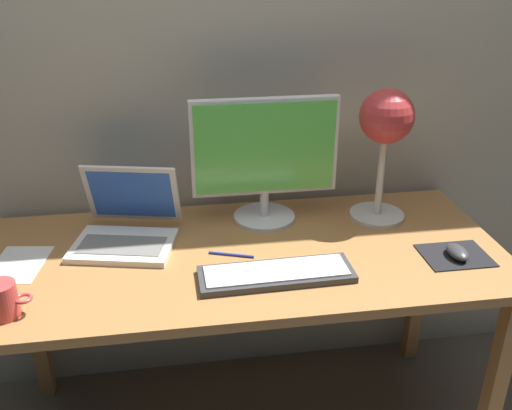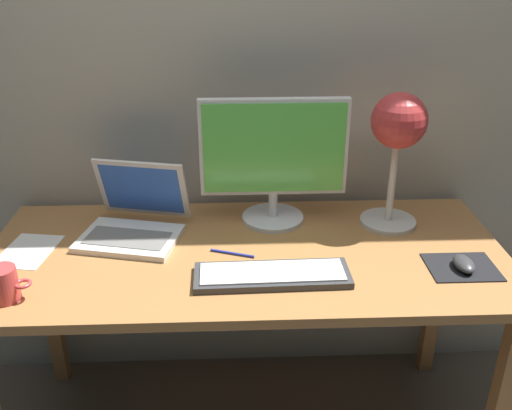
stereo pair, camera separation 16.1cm
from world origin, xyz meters
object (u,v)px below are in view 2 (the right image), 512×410
(laptop, at_px, (136,214))
(keyboard_main, at_px, (272,275))
(mouse, at_px, (464,264))
(monitor, at_px, (274,156))
(desk_lamp, at_px, (398,132))
(pen, at_px, (232,253))
(coffee_mug, at_px, (4,284))

(laptop, bearing_deg, keyboard_main, -34.99)
(keyboard_main, distance_m, mouse, 0.56)
(monitor, bearing_deg, desk_lamp, -6.16)
(monitor, height_order, pen, monitor)
(monitor, bearing_deg, laptop, -171.30)
(laptop, bearing_deg, mouse, -15.47)
(keyboard_main, height_order, desk_lamp, desk_lamp)
(laptop, relative_size, desk_lamp, 0.80)
(laptop, distance_m, mouse, 1.02)
(laptop, bearing_deg, coffee_mug, -128.17)
(desk_lamp, xyz_separation_m, coffee_mug, (-1.13, -0.40, -0.28))
(laptop, bearing_deg, pen, -26.89)
(desk_lamp, height_order, coffee_mug, desk_lamp)
(monitor, height_order, coffee_mug, monitor)
(pen, bearing_deg, coffee_mug, -160.66)
(monitor, bearing_deg, mouse, -32.66)
(keyboard_main, bearing_deg, monitor, 85.91)
(laptop, height_order, desk_lamp, desk_lamp)
(monitor, distance_m, keyboard_main, 0.43)
(laptop, height_order, mouse, laptop)
(laptop, height_order, coffee_mug, laptop)
(keyboard_main, distance_m, pen, 0.18)
(laptop, xyz_separation_m, coffee_mug, (-0.29, -0.37, -0.02))
(monitor, height_order, keyboard_main, monitor)
(monitor, bearing_deg, pen, -121.48)
(monitor, distance_m, coffee_mug, 0.88)
(keyboard_main, relative_size, laptop, 1.23)
(mouse, relative_size, coffee_mug, 0.85)
(coffee_mug, bearing_deg, desk_lamp, 19.37)
(pen, bearing_deg, desk_lamp, 19.42)
(coffee_mug, bearing_deg, monitor, 30.60)
(mouse, distance_m, coffee_mug, 1.28)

